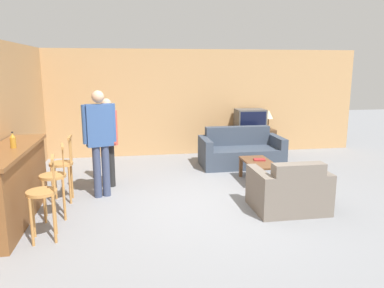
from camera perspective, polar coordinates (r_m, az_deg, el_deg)
ground_plane at (r=6.05m, az=2.05°, el=-9.43°), size 24.00×24.00×0.00m
wall_back at (r=9.35m, az=-2.50°, el=6.29°), size 9.40×0.08×2.60m
wall_left at (r=7.22m, az=-25.70°, el=3.55°), size 0.08×8.71×2.60m
bar_counter at (r=5.90m, az=-25.74°, el=-5.64°), size 0.55×2.26×1.07m
bar_chair_near at (r=5.10m, az=-21.72°, el=-7.65°), size 0.43×0.43×1.09m
bar_chair_mid at (r=5.77m, az=-20.26°, el=-5.32°), size 0.44×0.44×1.09m
bar_chair_far at (r=6.43m, az=-19.14°, el=-3.51°), size 0.39×0.39×1.09m
couch_far at (r=8.46m, az=7.42°, el=-1.26°), size 1.80×0.92×0.84m
armchair_near at (r=5.98m, az=14.57°, el=-7.03°), size 1.08×0.87×0.82m
coffee_table at (r=7.21m, az=10.14°, el=-3.16°), size 0.50×0.99×0.42m
tv_unit at (r=9.54m, az=8.73°, el=0.33°), size 1.22×0.53×0.64m
tv at (r=9.44m, az=8.85°, el=3.74°), size 0.71×0.49×0.50m
bottle at (r=5.77m, az=-25.63°, el=0.46°), size 0.08×0.08×0.23m
book_on_table at (r=7.28m, az=10.23°, el=-2.36°), size 0.24×0.19×0.03m
table_lamp at (r=9.59m, az=11.59°, el=4.33°), size 0.22×0.22×0.48m
person_by_window at (r=7.01m, az=-12.71°, el=0.99°), size 0.38×0.54×1.62m
person_by_counter at (r=6.40m, az=-13.87°, el=1.00°), size 0.53×0.29×1.80m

